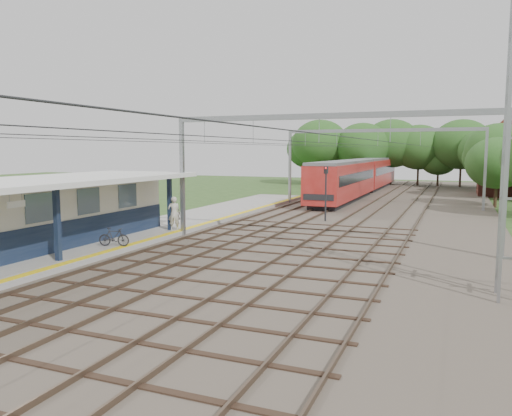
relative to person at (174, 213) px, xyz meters
The scene contains 13 objects.
ground 16.07m from the person, 69.51° to the right, with size 160.00×160.00×0.00m, color #2D4C1E.
ballast_bed 17.86m from the person, 57.36° to the left, with size 18.00×90.00×0.10m, color #473D33.
platform 2.45m from the person, 152.17° to the right, with size 5.00×52.00×0.35m, color gray.
yellow_stripe 1.46m from the person, 70.41° to the right, with size 0.45×52.00×0.01m, color yellow.
station_building 8.67m from the person, 112.25° to the right, with size 3.41×18.00×3.40m.
canopy 9.53m from the person, 103.53° to the right, with size 6.40×20.00×3.44m.
rail_tracks 16.64m from the person, 64.65° to the left, with size 11.80×88.00×0.15m.
catenary_system 14.28m from the person, 48.82° to the left, with size 17.22×88.00×7.00m.
tree_band 43.31m from the person, 77.36° to the left, with size 31.72×30.88×8.82m.
person is the anchor object (origin of this frame).
bicycle 5.48m from the person, 91.38° to the right, with size 0.44×1.56×0.93m, color black.
train 33.20m from the person, 81.15° to the left, with size 3.04×37.86×3.99m.
signal_post 11.35m from the person, 52.02° to the left, with size 0.31×0.29×3.96m.
Camera 1 is at (10.03, -10.40, 5.09)m, focal length 35.00 mm.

